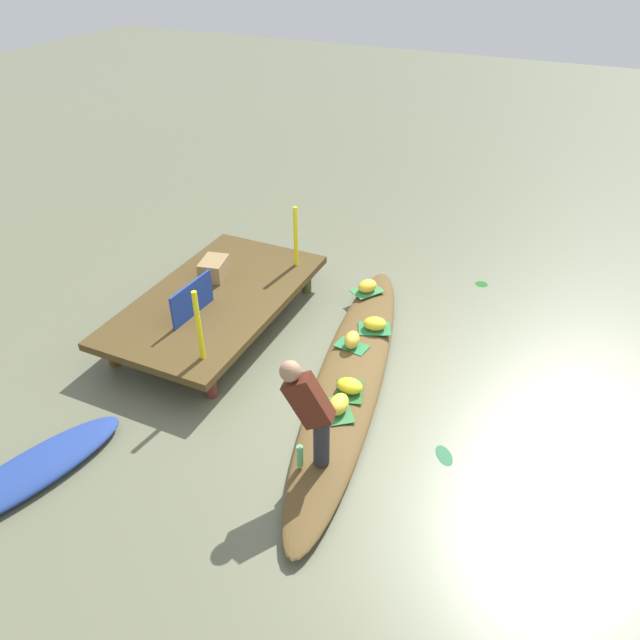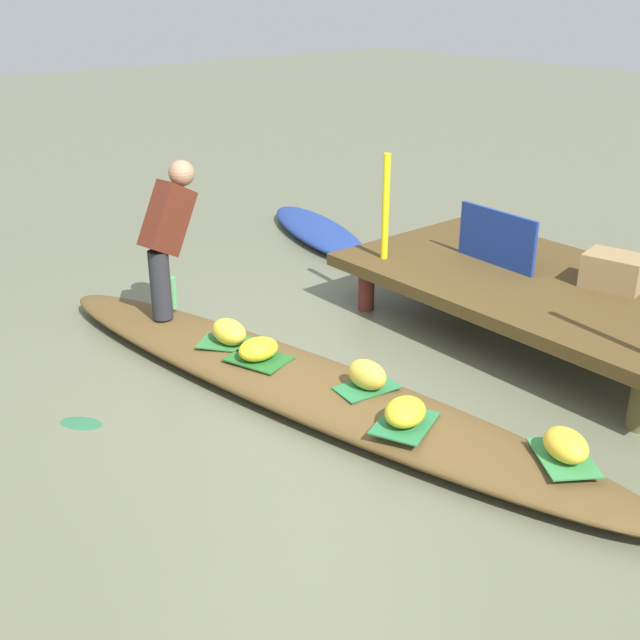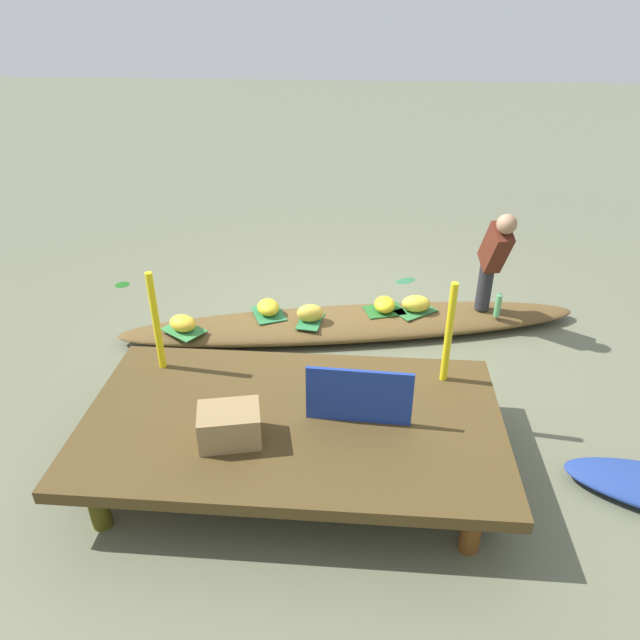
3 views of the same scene
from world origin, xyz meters
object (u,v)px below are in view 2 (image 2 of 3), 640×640
Objects in this scene: banana_bunch_0 at (566,445)px; banana_bunch_1 at (258,349)px; banana_bunch_3 at (367,375)px; water_bottle at (173,292)px; banana_bunch_4 at (229,332)px; banana_bunch_2 at (405,412)px; produce_crate at (614,271)px; moored_boat at (318,231)px; vendor_person at (168,231)px; vendor_boat at (304,384)px; market_banner at (497,238)px.

banana_bunch_0 is 1.01× the size of banana_bunch_1.
water_bottle is (-2.01, -0.27, 0.03)m from banana_bunch_3.
banana_bunch_0 is at bearing 9.73° from water_bottle.
banana_bunch_1 is 0.35m from banana_bunch_4.
banana_bunch_2 is 0.68× the size of produce_crate.
moored_boat is at bearing -179.39° from produce_crate.
vendor_person is (-1.90, -0.33, 0.58)m from banana_bunch_3.
banana_bunch_1 is at bearing -1.13° from water_bottle.
banana_bunch_0 is at bearing -6.94° from moored_boat.
banana_bunch_3 is at bearing 9.81° from vendor_boat.
vendor_boat is 2.20m from market_banner.
vendor_person is 2.66m from market_banner.
banana_bunch_4 is at bearing 1.48° from vendor_person.
banana_bunch_4 is at bearing -173.47° from banana_bunch_2.
banana_bunch_0 is at bearing 12.77° from banana_bunch_3.
water_bottle reaches higher than moored_boat.
vendor_boat is at bearing -108.91° from produce_crate.
banana_bunch_0 is 2.18m from banana_bunch_1.
banana_bunch_3 is 1.18m from banana_bunch_4.
banana_bunch_3 reaches higher than banana_bunch_2.
moored_boat is at bearing 114.77° from water_bottle.
banana_bunch_1 is at bearing -164.23° from banana_bunch_0.
water_bottle reaches higher than banana_bunch_4.
produce_crate is (1.51, 2.54, 0.30)m from banana_bunch_4.
market_banner is at bearing 116.16° from banana_bunch_2.
market_banner reaches higher than water_bottle.
vendor_person is (1.25, -2.52, 0.80)m from moored_boat.
banana_bunch_4 is (-1.14, -0.31, -0.00)m from banana_bunch_3.
banana_bunch_3 reaches higher than vendor_boat.
banana_bunch_3 is at bearing -18.70° from moored_boat.
banana_bunch_4 is 2.37m from market_banner.
water_bottle is at bearing -170.27° from banana_bunch_0.
banana_bunch_1 is 0.85m from banana_bunch_3.
banana_bunch_0 is 1.34m from banana_bunch_3.
produce_crate reaches higher than moored_boat.
banana_bunch_0 is 0.68× the size of produce_crate.
banana_bunch_1 is 1.00× the size of banana_bunch_2.
produce_crate is (1.17, 2.53, 0.32)m from banana_bunch_1.
water_bottle is (1.14, -2.47, 0.25)m from moored_boat.
banana_bunch_1 is 1.22m from water_bottle.
moored_boat is 6.88× the size of banana_bunch_0.
banana_bunch_3 is (-1.30, -0.30, 0.01)m from banana_bunch_0.
banana_bunch_1 is 0.38× the size of market_banner.
produce_crate reaches higher than banana_bunch_3.
market_banner is at bearing 59.21° from vendor_person.
vendor_boat is 17.59× the size of banana_bunch_3.
vendor_boat is 1.82m from banana_bunch_0.
banana_bunch_1 is 0.95× the size of banana_bunch_4.
water_bottle is 0.33× the size of market_banner.
produce_crate reaches higher than banana_bunch_1.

